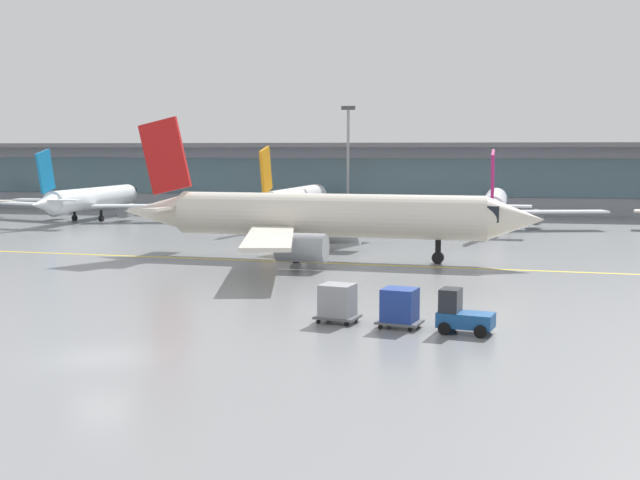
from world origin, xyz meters
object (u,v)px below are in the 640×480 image
(cargo_dolly_trailing, at_px, (338,302))
(gate_airplane_1, at_px, (92,199))
(cargo_dolly_lead, at_px, (400,306))
(baggage_tug, at_px, (461,314))
(gate_airplane_3, at_px, (494,204))
(taxiing_regional_jet, at_px, (323,217))
(gate_airplane_2, at_px, (295,200))
(apron_light_mast_1, at_px, (348,156))

(cargo_dolly_trailing, bearing_deg, gate_airplane_1, 138.26)
(cargo_dolly_lead, bearing_deg, baggage_tug, -0.00)
(baggage_tug, relative_size, cargo_dolly_lead, 1.19)
(gate_airplane_3, bearing_deg, gate_airplane_1, 92.00)
(gate_airplane_3, bearing_deg, taxiing_regional_jet, 157.92)
(gate_airplane_3, bearing_deg, baggage_tug, 179.76)
(gate_airplane_2, xyz_separation_m, baggage_tug, (21.31, -56.84, -1.83))
(baggage_tug, bearing_deg, taxiing_regional_jet, 126.42)
(taxiing_regional_jet, bearing_deg, gate_airplane_2, 110.49)
(cargo_dolly_lead, xyz_separation_m, apron_light_mast_1, (-13.66, 66.99, 6.79))
(gate_airplane_1, distance_m, cargo_dolly_lead, 69.62)
(gate_airplane_2, distance_m, baggage_tug, 60.73)
(gate_airplane_3, relative_size, baggage_tug, 9.30)
(taxiing_regional_jet, bearing_deg, cargo_dolly_trailing, -73.61)
(gate_airplane_2, relative_size, taxiing_regional_jet, 0.80)
(baggage_tug, bearing_deg, gate_airplane_1, 141.61)
(gate_airplane_2, height_order, apron_light_mast_1, apron_light_mast_1)
(taxiing_regional_jet, bearing_deg, cargo_dolly_lead, -66.90)
(gate_airplane_1, xyz_separation_m, gate_airplane_2, (25.17, 1.91, 0.09))
(baggage_tug, height_order, cargo_dolly_lead, baggage_tug)
(gate_airplane_1, relative_size, baggage_tug, 9.36)
(gate_airplane_3, relative_size, cargo_dolly_trailing, 11.07)
(cargo_dolly_trailing, bearing_deg, gate_airplane_2, 116.59)
(taxiing_regional_jet, xyz_separation_m, apron_light_mast_1, (-5.15, 42.99, 4.43))
(baggage_tug, height_order, apron_light_mast_1, apron_light_mast_1)
(gate_airplane_1, height_order, gate_airplane_3, gate_airplane_1)
(taxiing_regional_jet, height_order, apron_light_mast_1, apron_light_mast_1)
(gate_airplane_2, distance_m, cargo_dolly_trailing, 57.64)
(gate_airplane_1, bearing_deg, cargo_dolly_trailing, -141.96)
(gate_airplane_1, bearing_deg, taxiing_regional_jet, -129.78)
(gate_airplane_2, xyz_separation_m, cargo_dolly_lead, (18.33, -56.24, -1.67))
(taxiing_regional_jet, height_order, cargo_dolly_trailing, taxiing_regional_jet)
(gate_airplane_2, relative_size, cargo_dolly_trailing, 11.53)
(cargo_dolly_trailing, relative_size, apron_light_mast_1, 0.17)
(gate_airplane_3, distance_m, cargo_dolly_trailing, 54.44)
(gate_airplane_2, bearing_deg, cargo_dolly_trailing, -161.37)
(gate_airplane_1, bearing_deg, gate_airplane_3, -88.72)
(baggage_tug, bearing_deg, apron_light_mast_1, 115.20)
(gate_airplane_1, bearing_deg, cargo_dolly_lead, -140.17)
(gate_airplane_1, height_order, baggage_tug, gate_airplane_1)
(taxiing_regional_jet, height_order, cargo_dolly_lead, taxiing_regional_jet)
(gate_airplane_3, distance_m, cargo_dolly_lead, 54.69)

